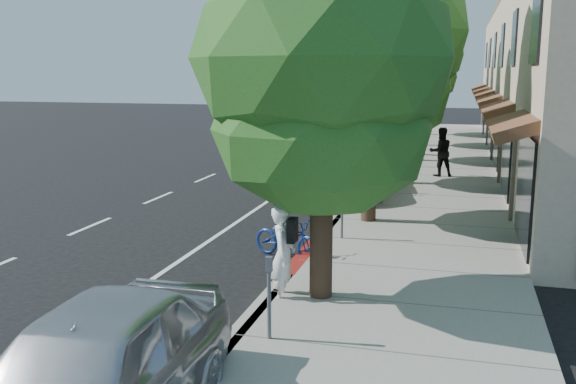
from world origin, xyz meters
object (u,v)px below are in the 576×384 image
(street_tree_3, at_px, (410,55))
(bicycle, at_px, (287,238))
(street_tree_5, at_px, (425,56))
(white_pickup, at_px, (352,144))
(dark_suv_far, at_px, (369,125))
(street_tree_2, at_px, (396,61))
(street_tree_0, at_px, (323,65))
(silver_suv, at_px, (343,172))
(dark_sedan, at_px, (331,147))
(street_tree_4, at_px, (419,59))
(near_car_a, at_px, (90,378))
(street_tree_1, at_px, (373,38))
(pedestrian, at_px, (441,152))
(cyclist, at_px, (283,255))

(street_tree_3, distance_m, bicycle, 16.07)
(street_tree_5, relative_size, white_pickup, 1.24)
(dark_suv_far, bearing_deg, bicycle, -93.65)
(street_tree_2, bearing_deg, street_tree_0, -90.00)
(street_tree_3, height_order, silver_suv, street_tree_3)
(street_tree_0, relative_size, bicycle, 3.97)
(street_tree_3, xyz_separation_m, dark_sedan, (-3.10, -1.50, -3.93))
(street_tree_4, xyz_separation_m, dark_suv_far, (-3.10, 4.18, -3.80))
(near_car_a, bearing_deg, street_tree_1, 81.45)
(bicycle, height_order, pedestrian, pedestrian)
(street_tree_4, bearing_deg, dark_suv_far, 126.58)
(cyclist, relative_size, silver_suv, 0.32)
(silver_suv, bearing_deg, street_tree_4, 77.13)
(dark_sedan, relative_size, near_car_a, 1.02)
(cyclist, xyz_separation_m, bicycle, (-0.65, 2.69, -0.43))
(street_tree_1, xyz_separation_m, street_tree_2, (0.00, 6.00, -0.49))
(dark_sedan, xyz_separation_m, white_pickup, (0.84, 0.50, 0.12))
(near_car_a, bearing_deg, street_tree_4, 86.25)
(street_tree_2, bearing_deg, silver_suv, -124.99)
(street_tree_4, relative_size, pedestrian, 4.03)
(dark_suv_far, bearing_deg, white_pickup, -93.37)
(near_car_a, bearing_deg, cyclist, 79.34)
(bicycle, distance_m, dark_sedan, 14.05)
(street_tree_4, bearing_deg, street_tree_3, -90.00)
(white_pickup, height_order, near_car_a, white_pickup)
(street_tree_0, relative_size, street_tree_5, 0.87)
(street_tree_4, relative_size, bicycle, 4.28)
(street_tree_3, height_order, street_tree_5, street_tree_5)
(street_tree_0, distance_m, white_pickup, 17.45)
(street_tree_1, distance_m, street_tree_4, 18.00)
(street_tree_1, bearing_deg, cyclist, -96.06)
(bicycle, relative_size, dark_suv_far, 0.36)
(near_car_a, bearing_deg, dark_sedan, 93.49)
(white_pickup, bearing_deg, street_tree_4, 79.98)
(bicycle, relative_size, pedestrian, 0.94)
(white_pickup, distance_m, pedestrian, 4.94)
(street_tree_2, bearing_deg, street_tree_1, -90.00)
(street_tree_5, xyz_separation_m, cyclist, (-0.65, -30.13, -4.01))
(dark_sedan, relative_size, pedestrian, 2.65)
(dark_suv_far, bearing_deg, street_tree_1, -89.71)
(bicycle, bearing_deg, street_tree_2, 13.07)
(street_tree_5, bearing_deg, dark_suv_far, -149.54)
(dark_suv_far, xyz_separation_m, pedestrian, (4.69, -14.27, 0.25))
(street_tree_3, height_order, street_tree_4, street_tree_3)
(street_tree_0, relative_size, dark_suv_far, 1.43)
(pedestrian, bearing_deg, silver_suv, 31.86)
(street_tree_5, relative_size, silver_suv, 1.41)
(street_tree_3, distance_m, silver_suv, 9.03)
(street_tree_1, xyz_separation_m, near_car_a, (-1.49, -10.95, -4.07))
(street_tree_2, xyz_separation_m, bicycle, (-1.30, -9.43, -3.94))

